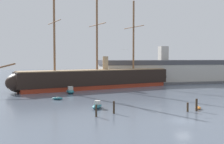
% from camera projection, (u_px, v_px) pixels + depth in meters
% --- Properties ---
extents(ground_plane, '(400.00, 400.00, 0.00)m').
position_uv_depth(ground_plane, '(183.00, 121.00, 42.46)').
color(ground_plane, slate).
extents(tall_ship, '(60.87, 19.81, 29.71)m').
position_uv_depth(tall_ship, '(97.00, 78.00, 87.81)').
color(tall_ship, maroon).
rests_on(tall_ship, ground).
extents(motorboat_foreground_left, '(3.18, 3.96, 1.55)m').
position_uv_depth(motorboat_foreground_left, '(97.00, 106.00, 53.00)').
color(motorboat_foreground_left, '#236670').
rests_on(motorboat_foreground_left, ground).
extents(dinghy_foreground_right, '(1.78, 2.51, 0.54)m').
position_uv_depth(dinghy_foreground_right, '(198.00, 108.00, 52.36)').
color(dinghy_foreground_right, orange).
rests_on(dinghy_foreground_right, ground).
extents(dinghy_mid_left, '(2.92, 1.92, 0.64)m').
position_uv_depth(dinghy_mid_left, '(57.00, 98.00, 63.97)').
color(dinghy_mid_left, '#236670').
rests_on(dinghy_mid_left, ground).
extents(motorboat_alongside_bow, '(2.38, 4.89, 1.99)m').
position_uv_depth(motorboat_alongside_bow, '(70.00, 91.00, 75.28)').
color(motorboat_alongside_bow, '#236670').
rests_on(motorboat_alongside_bow, ground).
extents(motorboat_distant_centre, '(3.34, 3.31, 1.39)m').
position_uv_depth(motorboat_distant_centre, '(108.00, 82.00, 105.13)').
color(motorboat_distant_centre, '#236670').
rests_on(motorboat_distant_centre, ground).
extents(mooring_piling_nearest, '(0.37, 0.37, 1.70)m').
position_uv_depth(mooring_piling_nearest, '(188.00, 107.00, 49.77)').
color(mooring_piling_nearest, '#423323').
rests_on(mooring_piling_nearest, ground).
extents(mooring_piling_left_pair, '(0.36, 0.36, 2.24)m').
position_uv_depth(mooring_piling_left_pair, '(114.00, 107.00, 48.24)').
color(mooring_piling_left_pair, '#382B1E').
rests_on(mooring_piling_left_pair, ground).
extents(mooring_piling_right_pair, '(0.40, 0.40, 2.34)m').
position_uv_depth(mooring_piling_right_pair, '(197.00, 105.00, 50.33)').
color(mooring_piling_right_pair, '#382B1E').
rests_on(mooring_piling_right_pair, ground).
extents(mooring_piling_midwater, '(0.33, 0.33, 2.03)m').
position_uv_depth(mooring_piling_midwater, '(96.00, 111.00, 45.55)').
color(mooring_piling_midwater, '#382B1E').
rests_on(mooring_piling_midwater, ground).
extents(dockside_warehouse_right, '(60.23, 19.08, 14.56)m').
position_uv_depth(dockside_warehouse_right, '(169.00, 71.00, 108.70)').
color(dockside_warehouse_right, '#565659').
rests_on(dockside_warehouse_right, ground).
extents(seagull_in_flight, '(1.40, 0.41, 0.14)m').
position_uv_depth(seagull_in_flight, '(126.00, 49.00, 59.52)').
color(seagull_in_flight, silver).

